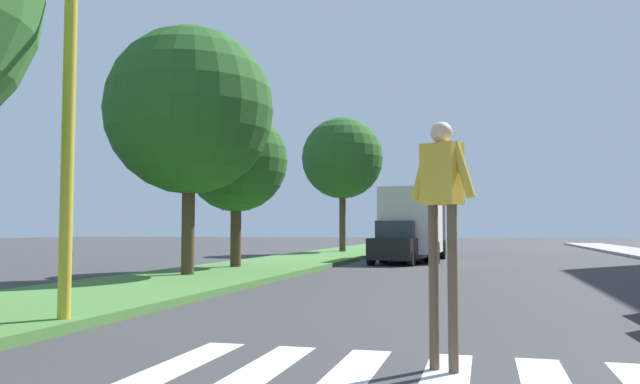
{
  "coord_description": "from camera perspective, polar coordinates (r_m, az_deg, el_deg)",
  "views": [
    {
      "loc": [
        -0.07,
        -0.05,
        1.41
      ],
      "look_at": [
        -3.54,
        13.19,
        2.21
      ],
      "focal_mm": 35.27,
      "sensor_mm": 36.0,
      "label": 1
    }
  ],
  "objects": [
    {
      "name": "tree_distant",
      "position": [
        35.47,
        2.04,
        3.07
      ],
      "size": [
        4.58,
        4.58,
        7.54
      ],
      "color": "#4C3823",
      "rests_on": "median_strip"
    },
    {
      "name": "traffic_light_gantry",
      "position": [
        8.75,
        -6.37,
        16.49
      ],
      "size": [
        9.3,
        0.3,
        6.0
      ],
      "color": "gold",
      "rests_on": "median_strip"
    },
    {
      "name": "truck_box_delivery",
      "position": [
        27.87,
        8.54,
        -2.86
      ],
      "size": [
        2.4,
        6.2,
        3.1
      ],
      "color": "black",
      "rests_on": "ground_plane"
    },
    {
      "name": "tree_mid",
      "position": [
        18.17,
        -11.75,
        7.21
      ],
      "size": [
        4.71,
        4.71,
        6.94
      ],
      "color": "#4C3823",
      "rests_on": "median_strip"
    },
    {
      "name": "ground_plane",
      "position": [
        30.09,
        14.88,
        -5.93
      ],
      "size": [
        140.0,
        140.0,
        0.0
      ],
      "primitive_type": "plane",
      "color": "#38383A"
    },
    {
      "name": "crosswalk",
      "position": [
        6.31,
        15.6,
        -16.1
      ],
      "size": [
        6.75,
        2.2,
        0.01
      ],
      "color": "silver",
      "rests_on": "ground_plane"
    },
    {
      "name": "median_strip",
      "position": [
        29.09,
        -0.45,
        -5.99
      ],
      "size": [
        4.32,
        64.0,
        0.15
      ],
      "primitive_type": "cube",
      "color": "#477A38",
      "rests_on": "ground_plane"
    },
    {
      "name": "tree_far",
      "position": [
        21.37,
        -7.6,
        2.79
      ],
      "size": [
        3.45,
        3.45,
        5.28
      ],
      "color": "#4C3823",
      "rests_on": "median_strip"
    },
    {
      "name": "pedestrian_performer",
      "position": [
        6.42,
        11.03,
        -1.04
      ],
      "size": [
        0.7,
        0.44,
        2.49
      ],
      "color": "brown",
      "rests_on": "ground_plane"
    },
    {
      "name": "sedan_midblock",
      "position": [
        25.64,
        7.28,
        -4.7
      ],
      "size": [
        2.17,
        4.2,
        1.73
      ],
      "color": "black",
      "rests_on": "ground_plane"
    }
  ]
}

